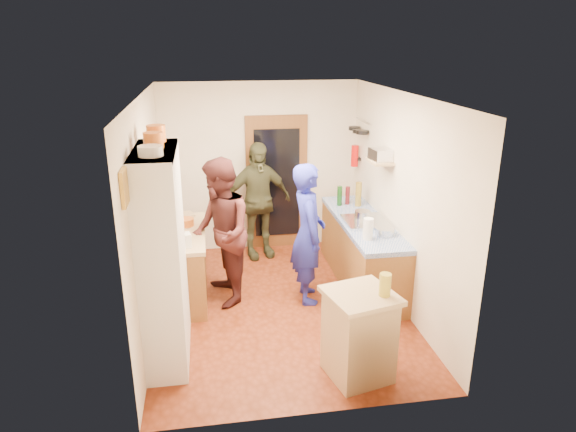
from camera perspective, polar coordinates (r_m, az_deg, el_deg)
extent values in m
cube|color=maroon|center=(6.57, -0.94, -9.97)|extent=(3.00, 4.00, 0.02)
cube|color=silver|center=(5.77, -1.09, 13.41)|extent=(3.00, 4.00, 0.02)
cube|color=silver|center=(7.96, -3.10, 5.41)|extent=(3.00, 0.02, 2.60)
cube|color=silver|center=(4.21, 2.97, -7.53)|extent=(3.00, 0.02, 2.60)
cube|color=silver|center=(6.03, -15.37, 0.19)|extent=(0.02, 4.00, 2.60)
cube|color=silver|center=(6.42, 12.45, 1.60)|extent=(0.02, 4.00, 2.60)
cube|color=brown|center=(8.01, -1.26, 3.69)|extent=(0.95, 0.06, 2.10)
cube|color=black|center=(7.98, -1.22, 3.62)|extent=(0.70, 0.02, 1.70)
cube|color=silver|center=(5.33, -13.73, -4.48)|extent=(0.40, 1.20, 2.20)
cube|color=silver|center=(5.01, -14.70, 6.92)|extent=(0.40, 1.14, 0.04)
cylinder|color=white|center=(4.72, -15.04, 7.00)|extent=(0.22, 0.22, 0.09)
cylinder|color=orange|center=(5.06, -14.72, 8.15)|extent=(0.19, 0.19, 0.15)
cylinder|color=orange|center=(5.37, -14.45, 8.88)|extent=(0.19, 0.19, 0.17)
cube|color=brown|center=(6.73, -11.73, -5.49)|extent=(0.60, 1.40, 0.85)
cube|color=tan|center=(6.56, -11.99, -1.91)|extent=(0.64, 1.44, 0.05)
cube|color=white|center=(6.04, -11.77, -2.70)|extent=(0.24, 0.18, 0.16)
cylinder|color=white|center=(6.34, -12.58, -1.57)|extent=(0.20, 0.20, 0.19)
cylinder|color=orange|center=(6.73, -11.29, -0.67)|extent=(0.25, 0.25, 0.09)
cube|color=tan|center=(7.12, -11.67, 0.10)|extent=(0.36, 0.31, 0.02)
cube|color=brown|center=(7.06, 8.14, -4.11)|extent=(0.60, 2.20, 0.84)
cube|color=#1B42A6|center=(6.90, 8.32, -0.67)|extent=(0.62, 2.22, 0.06)
cube|color=silver|center=(6.78, 8.63, -0.61)|extent=(0.55, 0.58, 0.04)
cylinder|color=silver|center=(6.73, 8.27, 0.04)|extent=(0.20, 0.20, 0.13)
cylinder|color=#143F14|center=(7.41, 5.76, 2.24)|extent=(0.08, 0.08, 0.28)
cylinder|color=#591419|center=(7.49, 6.63, 2.29)|extent=(0.07, 0.07, 0.26)
cylinder|color=olive|center=(7.41, 7.84, 2.42)|extent=(0.10, 0.10, 0.35)
cylinder|color=white|center=(6.20, 8.89, -1.43)|extent=(0.15, 0.15, 0.26)
cylinder|color=silver|center=(6.40, 10.71, -1.70)|extent=(0.30, 0.30, 0.09)
cube|color=tan|center=(5.18, 7.87, -13.21)|extent=(0.67, 0.67, 0.86)
cube|color=tan|center=(4.95, 8.11, -8.76)|extent=(0.75, 0.75, 0.05)
cube|color=white|center=(4.96, 7.31, -8.53)|extent=(0.41, 0.36, 0.02)
cylinder|color=#AD9E2D|center=(4.89, 10.73, -7.51)|extent=(0.13, 0.13, 0.22)
cylinder|color=silver|center=(7.64, 8.34, 10.40)|extent=(0.02, 0.65, 0.02)
cylinder|color=black|center=(7.48, 8.25, 9.21)|extent=(0.18, 0.18, 0.05)
cylinder|color=black|center=(7.67, 7.80, 9.32)|extent=(0.16, 0.16, 0.05)
cylinder|color=black|center=(7.86, 7.38, 9.65)|extent=(0.17, 0.17, 0.05)
cube|color=tan|center=(6.68, 10.18, 5.98)|extent=(0.26, 0.42, 0.03)
cube|color=silver|center=(6.66, 10.23, 6.74)|extent=(0.25, 0.32, 0.15)
cube|color=black|center=(7.92, 7.83, 6.31)|extent=(0.06, 0.10, 0.04)
cylinder|color=red|center=(7.89, 7.42, 6.65)|extent=(0.11, 0.11, 0.32)
cube|color=gold|center=(4.33, -17.73, 3.02)|extent=(0.03, 0.25, 0.30)
imported|color=#21269D|center=(6.35, 2.59, -2.04)|extent=(0.44, 0.66, 1.78)
imported|color=#411B1A|center=(6.40, -7.29, -1.70)|extent=(0.82, 0.99, 1.85)
imported|color=#3A3B24|center=(7.68, -3.32, 1.71)|extent=(1.11, 0.66, 1.78)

